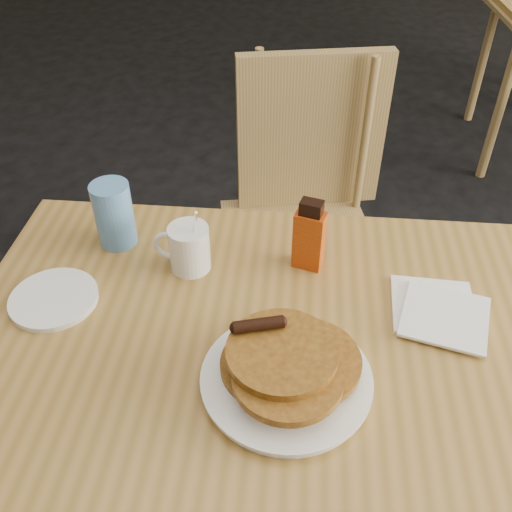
{
  "coord_description": "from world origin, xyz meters",
  "views": [
    {
      "loc": [
        0.12,
        -0.73,
        1.5
      ],
      "look_at": [
        -0.02,
        0.03,
        0.85
      ],
      "focal_mm": 40.0,
      "sensor_mm": 36.0,
      "label": 1
    }
  ],
  "objects_px": {
    "main_table": "(268,351)",
    "pancake_plate": "(287,371)",
    "syrup_bottle": "(309,237)",
    "coffee_mug": "(188,247)",
    "chair_main_far": "(305,195)",
    "blue_tumbler": "(114,214)"
  },
  "relations": [
    {
      "from": "main_table",
      "to": "pancake_plate",
      "type": "xyz_separation_m",
      "value": [
        0.05,
        -0.1,
        0.07
      ]
    },
    {
      "from": "main_table",
      "to": "coffee_mug",
      "type": "relative_size",
      "value": 8.07
    },
    {
      "from": "main_table",
      "to": "pancake_plate",
      "type": "distance_m",
      "value": 0.13
    },
    {
      "from": "main_table",
      "to": "syrup_bottle",
      "type": "xyz_separation_m",
      "value": [
        0.05,
        0.2,
        0.12
      ]
    },
    {
      "from": "pancake_plate",
      "to": "chair_main_far",
      "type": "bearing_deg",
      "value": 93.84
    },
    {
      "from": "pancake_plate",
      "to": "coffee_mug",
      "type": "bearing_deg",
      "value": 132.72
    },
    {
      "from": "syrup_bottle",
      "to": "blue_tumbler",
      "type": "relative_size",
      "value": 1.1
    },
    {
      "from": "pancake_plate",
      "to": "syrup_bottle",
      "type": "bearing_deg",
      "value": 89.85
    },
    {
      "from": "chair_main_far",
      "to": "syrup_bottle",
      "type": "xyz_separation_m",
      "value": [
        0.06,
        -0.52,
        0.25
      ]
    },
    {
      "from": "main_table",
      "to": "pancake_plate",
      "type": "height_order",
      "value": "pancake_plate"
    },
    {
      "from": "pancake_plate",
      "to": "syrup_bottle",
      "type": "relative_size",
      "value": 1.81
    },
    {
      "from": "chair_main_far",
      "to": "blue_tumbler",
      "type": "distance_m",
      "value": 0.67
    },
    {
      "from": "syrup_bottle",
      "to": "blue_tumbler",
      "type": "height_order",
      "value": "syrup_bottle"
    },
    {
      "from": "blue_tumbler",
      "to": "syrup_bottle",
      "type": "bearing_deg",
      "value": -0.49
    },
    {
      "from": "pancake_plate",
      "to": "blue_tumbler",
      "type": "relative_size",
      "value": 1.99
    },
    {
      "from": "main_table",
      "to": "syrup_bottle",
      "type": "relative_size",
      "value": 7.92
    },
    {
      "from": "syrup_bottle",
      "to": "pancake_plate",
      "type": "bearing_deg",
      "value": -79.66
    },
    {
      "from": "main_table",
      "to": "blue_tumbler",
      "type": "height_order",
      "value": "blue_tumbler"
    },
    {
      "from": "coffee_mug",
      "to": "syrup_bottle",
      "type": "xyz_separation_m",
      "value": [
        0.23,
        0.05,
        0.02
      ]
    },
    {
      "from": "main_table",
      "to": "blue_tumbler",
      "type": "bearing_deg",
      "value": 150.16
    },
    {
      "from": "syrup_bottle",
      "to": "blue_tumbler",
      "type": "distance_m",
      "value": 0.4
    },
    {
      "from": "chair_main_far",
      "to": "pancake_plate",
      "type": "relative_size",
      "value": 3.43
    }
  ]
}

